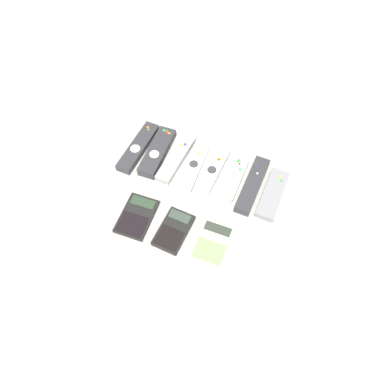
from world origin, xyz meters
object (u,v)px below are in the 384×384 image
Objects in this scene: remote_7 at (273,194)px; remote_0 at (138,147)px; remote_5 at (232,178)px; remote_1 at (157,152)px; remote_3 at (193,167)px; calculator_1 at (173,230)px; remote_2 at (176,158)px; remote_4 at (212,171)px; calculator_0 at (137,216)px; remote_6 at (252,185)px; calculator_2 at (213,243)px.

remote_0 is at bearing 179.72° from remote_7.
remote_7 is at bearing -3.72° from remote_5.
remote_1 reaches higher than remote_5.
remote_3 reaches higher than calculator_1.
remote_2 reaches higher than calculator_1.
remote_5 is at bearing 4.06° from remote_4.
remote_4 is 1.32× the size of calculator_0.
remote_2 is 0.29m from remote_7.
calculator_0 is (0.10, -0.21, -0.01)m from remote_0.
remote_0 is 0.23m from calculator_0.
remote_5 is at bearing 176.48° from remote_7.
remote_0 is 0.06m from remote_1.
calculator_0 is at bearing -120.95° from remote_4.
remote_4 is at bearing 1.04° from remote_2.
remote_0 is 0.18m from remote_3.
remote_4 reaches higher than remote_3.
remote_1 is at bearing 97.46° from calculator_0.
remote_2 reaches higher than remote_6.
calculator_1 is (-0.09, -0.21, -0.00)m from remote_5.
remote_6 is 0.26m from calculator_1.
calculator_2 reaches higher than calculator_0.
remote_1 is 1.48× the size of calculator_1.
remote_7 is (0.06, -0.01, -0.00)m from remote_6.
remote_7 reaches higher than calculator_2.
remote_1 is at bearing 172.97° from remote_3.
calculator_1 is (0.03, -0.21, -0.00)m from remote_3.
remote_6 reaches higher than remote_7.
remote_3 is 0.22m from calculator_0.
remote_2 is 0.23m from calculator_1.
remote_6 is (0.06, -0.00, 0.00)m from remote_5.
remote_4 is 1.04× the size of remote_7.
remote_2 is (0.06, 0.00, -0.00)m from remote_1.
remote_1 is 0.36m from remote_7.
remote_1 is 0.17m from remote_4.
remote_0 is 0.42m from remote_7.
remote_7 reaches higher than remote_5.
remote_4 is 0.21m from calculator_1.
calculator_1 is (0.09, -0.22, -0.00)m from remote_2.
calculator_0 is (0.04, -0.21, -0.01)m from remote_1.
remote_3 is (0.18, -0.00, -0.00)m from remote_0.
remote_4 is at bearing 54.05° from calculator_0.
calculator_1 is 1.02× the size of calculator_2.
calculator_0 is 1.07× the size of calculator_1.
remote_2 reaches higher than calculator_2.
remote_6 is 1.17× the size of remote_7.
remote_6 is (0.36, 0.00, 0.00)m from remote_0.
remote_6 is 0.06m from remote_7.
remote_4 is at bearing 2.24° from remote_3.
calculator_1 is at bearing -95.95° from remote_4.
remote_6 is at bearing 2.13° from remote_4.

